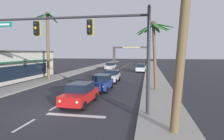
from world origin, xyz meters
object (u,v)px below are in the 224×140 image
Objects in this scene: traffic_signal_mast at (92,37)px; sedan_third_in_queue at (102,82)px; town_gateway_arch at (131,52)px; sedan_parked_nearest_kerb at (141,68)px; palm_right_nearest at (185,12)px; sedan_fifth_in_queue at (112,76)px; palm_left_second at (48,37)px; palm_right_second at (154,38)px; sedan_lead_at_stop_bar at (80,94)px; sedan_oncoming_far at (110,66)px.

sedan_third_in_queue is (-1.20, 7.77, -4.23)m from traffic_signal_mast.
sedan_parked_nearest_kerb is at bearing -82.06° from town_gateway_arch.
sedan_third_in_queue is 0.47× the size of palm_right_nearest.
palm_left_second is (-9.58, 0.42, 5.49)m from sedan_fifth_in_queue.
palm_right_second is 58.18m from town_gateway_arch.
sedan_fifth_in_queue and sedan_parked_nearest_kerb have the same top height.
sedan_parked_nearest_kerb is 0.62× the size of palm_right_second.
town_gateway_arch is (-5.31, 38.07, 3.34)m from sedan_parked_nearest_kerb.
palm_right_nearest reaches higher than sedan_fifth_in_queue.
sedan_third_in_queue is 58.55m from town_gateway_arch.
sedan_fifth_in_queue is at bearing 95.25° from traffic_signal_mast.
palm_left_second reaches higher than palm_right_second.
sedan_lead_at_stop_bar is 16.25m from palm_left_second.
sedan_parked_nearest_kerb is 38.58m from town_gateway_arch.
sedan_lead_at_stop_bar is at bearing -91.42° from sedan_fifth_in_queue.
palm_right_nearest is at bearing -84.32° from palm_right_second.
sedan_lead_at_stop_bar is at bearing -88.60° from town_gateway_arch.
sedan_parked_nearest_kerb is 0.45× the size of palm_left_second.
sedan_third_in_queue and sedan_parked_nearest_kerb have the same top height.
palm_right_nearest reaches higher than sedan_parked_nearest_kerb.
palm_left_second is (-10.83, 14.06, 1.26)m from traffic_signal_mast.
traffic_signal_mast is 14.33m from sedan_fifth_in_queue.
sedan_lead_at_stop_bar is at bearing -52.61° from palm_left_second.
town_gateway_arch is at bearing 81.58° from palm_left_second.
sedan_third_in_queue is 1.00× the size of sedan_fifth_in_queue.
sedan_lead_at_stop_bar is 9.94m from palm_right_second.
sedan_oncoming_far is 19.78m from palm_left_second.
sedan_fifth_in_queue is 8.87m from palm_right_second.
traffic_signal_mast is at bearing -116.39° from palm_right_second.
town_gateway_arch is (7.72, 52.13, -2.16)m from palm_left_second.
palm_left_second is at bearing -98.42° from town_gateway_arch.
palm_right_second is at bearing 63.61° from traffic_signal_mast.
sedan_lead_at_stop_bar is 0.48× the size of palm_right_nearest.
sedan_fifth_in_queue is at bearing -87.97° from town_gateway_arch.
traffic_signal_mast is 8.93m from sedan_third_in_queue.
palm_left_second is at bearing 127.62° from traffic_signal_mast.
sedan_fifth_in_queue is at bearing -2.53° from palm_left_second.
town_gateway_arch is (-1.91, 58.42, 3.34)m from sedan_third_in_queue.
traffic_signal_mast reaches higher than town_gateway_arch.
sedan_third_in_queue is at bearing 122.23° from palm_right_nearest.
sedan_lead_at_stop_bar and sedan_parked_nearest_kerb have the same top height.
sedan_third_in_queue is 0.30× the size of town_gateway_arch.
sedan_third_in_queue is at bearing 98.80° from traffic_signal_mast.
sedan_fifth_in_queue is (-0.05, 5.87, 0.00)m from sedan_third_in_queue.
sedan_lead_at_stop_bar is at bearing -83.43° from sedan_oncoming_far.
sedan_third_in_queue is 5.87m from sedan_fifth_in_queue.
traffic_signal_mast is 9.49m from palm_right_second.
sedan_oncoming_far is 25.84m from palm_right_second.
sedan_lead_at_stop_bar is 30.45m from sedan_oncoming_far.
palm_left_second reaches higher than traffic_signal_mast.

